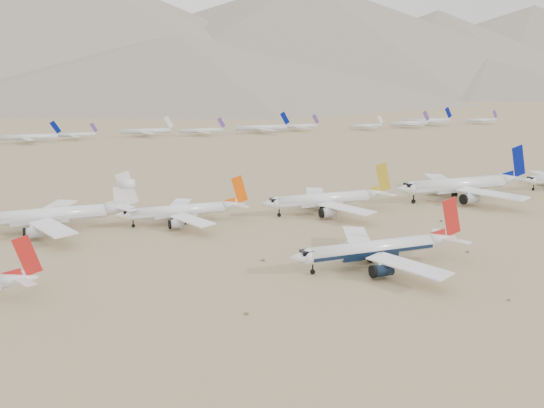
# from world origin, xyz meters

# --- Properties ---
(ground) EXTENTS (7000.00, 7000.00, 0.00)m
(ground) POSITION_xyz_m (0.00, 0.00, 0.00)
(ground) COLOR #8B7550
(ground) RESTS_ON ground
(main_airliner) EXTENTS (46.16, 45.08, 16.29)m
(main_airliner) POSITION_xyz_m (-3.99, 1.11, 4.48)
(main_airliner) COLOR white
(main_airliner) RESTS_ON ground
(row2_navy_widebody) EXTENTS (57.31, 56.04, 20.39)m
(row2_navy_widebody) POSITION_xyz_m (67.36, 56.46, 5.69)
(row2_navy_widebody) COLOR white
(row2_navy_widebody) RESTS_ON ground
(row2_gold_tail) EXTENTS (47.17, 46.13, 16.80)m
(row2_gold_tail) POSITION_xyz_m (8.25, 55.40, 4.70)
(row2_gold_tail) COLOR white
(row2_gold_tail) RESTS_ON ground
(row2_orange_tail) EXTENTS (41.22, 40.32, 14.70)m
(row2_orange_tail) POSITION_xyz_m (-42.69, 58.73, 4.13)
(row2_orange_tail) COLOR white
(row2_orange_tail) RESTS_ON ground
(row2_white_trijet) EXTENTS (49.69, 48.56, 17.61)m
(row2_white_trijet) POSITION_xyz_m (-82.35, 63.70, 5.10)
(row2_white_trijet) COLOR white
(row2_white_trijet) RESTS_ON ground
(distant_storage_row) EXTENTS (630.24, 66.85, 15.90)m
(distant_storage_row) POSITION_xyz_m (40.07, 331.55, 4.45)
(distant_storage_row) COLOR silver
(distant_storage_row) RESTS_ON ground
(mountain_range) EXTENTS (7354.00, 3024.00, 470.00)m
(mountain_range) POSITION_xyz_m (70.18, 1648.01, 190.32)
(mountain_range) COLOR slate
(mountain_range) RESTS_ON ground
(foothills) EXTENTS (4637.50, 1395.00, 155.00)m
(foothills) POSITION_xyz_m (526.68, 1100.00, 67.15)
(foothills) COLOR slate
(foothills) RESTS_ON ground
(desert_scrub) EXTENTS (247.37, 121.67, 0.63)m
(desert_scrub) POSITION_xyz_m (-11.08, -26.49, 0.28)
(desert_scrub) COLOR brown
(desert_scrub) RESTS_ON ground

